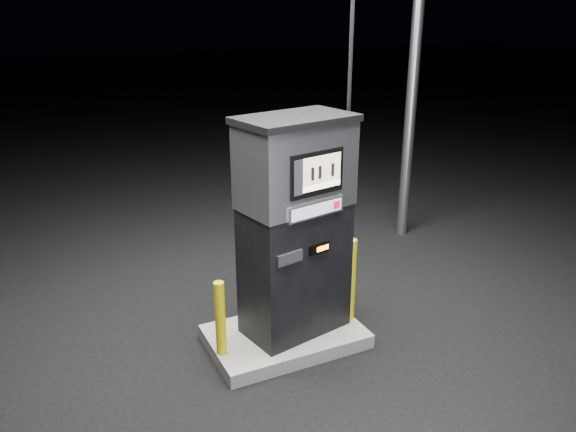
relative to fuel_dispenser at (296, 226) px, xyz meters
name	(u,v)px	position (x,y,z in m)	size (l,w,h in m)	color
ground	(285,342)	(-0.13, -0.01, -1.31)	(80.00, 80.00, 0.00)	black
pump_island	(285,336)	(-0.13, -0.01, -1.24)	(1.60, 1.00, 0.15)	#5E5F5A
fuel_dispenser	(296,226)	(0.00, 0.00, 0.00)	(1.30, 0.88, 4.70)	black
bollard_left	(220,318)	(-0.87, -0.11, -0.77)	(0.10, 0.10, 0.78)	#CCB90B
bollard_right	(350,280)	(0.61, -0.08, -0.70)	(0.12, 0.12, 0.93)	#CCB90B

